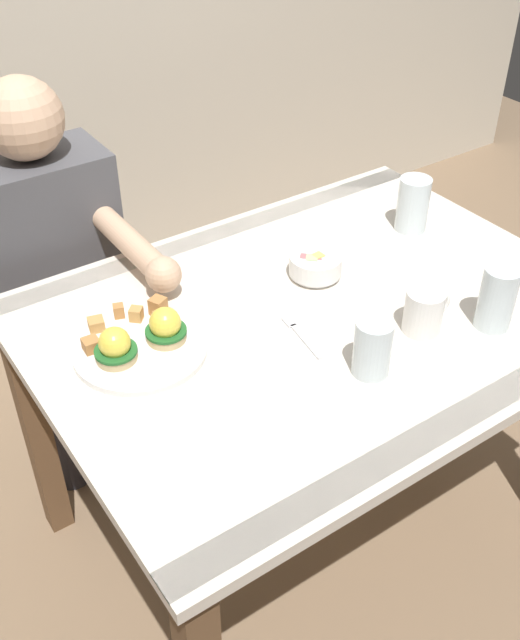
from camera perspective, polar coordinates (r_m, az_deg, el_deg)
name	(u,v)px	position (r m, az deg, el deg)	size (l,w,h in m)	color
ground_plane	(305,526)	(2.12, 3.50, -15.56)	(6.00, 6.00, 0.00)	#7F664C
dining_table	(316,349)	(1.66, 4.31, -2.23)	(1.20, 0.90, 0.74)	silver
eggs_benedict_plate	(140,342)	(1.49, -9.23, -1.67)	(0.27, 0.27, 0.09)	white
fruit_bowl	(315,266)	(1.69, 4.25, 4.20)	(0.12, 0.12, 0.06)	white
coffee_mug	(425,310)	(1.55, 12.55, 0.75)	(0.11, 0.08, 0.09)	white
fork	(300,334)	(1.53, 3.08, -1.05)	(0.04, 0.16, 0.00)	silver
water_glass_near	(413,207)	(1.89, 11.66, 8.50)	(0.08, 0.08, 0.14)	silver
water_glass_far	(496,300)	(1.59, 17.75, 1.45)	(0.07, 0.07, 0.14)	silver
water_glass_extra	(372,351)	(1.42, 8.63, -2.38)	(0.07, 0.07, 0.12)	silver
diner_person	(58,271)	(1.95, -15.32, 3.66)	(0.34, 0.54, 1.14)	#33333D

